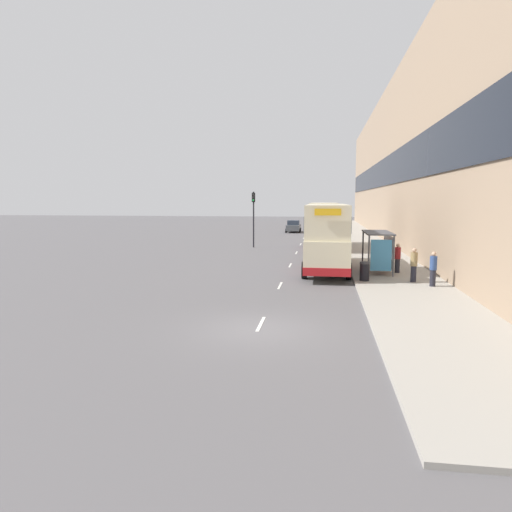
% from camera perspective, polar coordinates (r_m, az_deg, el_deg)
% --- Properties ---
extents(ground_plane, '(220.00, 220.00, 0.00)m').
position_cam_1_polar(ground_plane, '(16.45, 0.26, -9.17)').
color(ground_plane, '#5B595B').
extents(pavement, '(5.00, 93.00, 0.14)m').
position_cam_1_polar(pavement, '(54.50, 12.81, 2.11)').
color(pavement, '#A39E93').
rests_on(pavement, ground_plane).
extents(terrace_facade, '(3.10, 93.00, 17.07)m').
position_cam_1_polar(terrace_facade, '(54.91, 17.28, 10.84)').
color(terrace_facade, '#9E846B').
rests_on(terrace_facade, ground_plane).
extents(lane_mark_0, '(0.12, 2.00, 0.01)m').
position_cam_1_polar(lane_mark_0, '(17.14, 0.61, -8.48)').
color(lane_mark_0, silver).
rests_on(lane_mark_0, ground_plane).
extents(lane_mark_1, '(0.12, 2.00, 0.01)m').
position_cam_1_polar(lane_mark_1, '(24.62, 3.02, -3.70)').
color(lane_mark_1, silver).
rests_on(lane_mark_1, ground_plane).
extents(lane_mark_2, '(0.12, 2.00, 0.01)m').
position_cam_1_polar(lane_mark_2, '(32.22, 4.30, -1.16)').
color(lane_mark_2, silver).
rests_on(lane_mark_2, ground_plane).
extents(lane_mark_3, '(0.12, 2.00, 0.01)m').
position_cam_1_polar(lane_mark_3, '(39.87, 5.08, 0.41)').
color(lane_mark_3, silver).
rests_on(lane_mark_3, ground_plane).
extents(lane_mark_4, '(0.12, 2.00, 0.01)m').
position_cam_1_polar(lane_mark_4, '(47.55, 5.61, 1.47)').
color(lane_mark_4, silver).
rests_on(lane_mark_4, ground_plane).
extents(lane_mark_5, '(0.12, 2.00, 0.01)m').
position_cam_1_polar(lane_mark_5, '(55.24, 6.00, 2.24)').
color(lane_mark_5, silver).
rests_on(lane_mark_5, ground_plane).
extents(bus_shelter, '(1.60, 4.20, 2.48)m').
position_cam_1_polar(bus_shelter, '(28.96, 15.34, 1.41)').
color(bus_shelter, '#4C4C51').
rests_on(bus_shelter, ground_plane).
extents(double_decker_bus_near, '(2.85, 10.75, 4.30)m').
position_cam_1_polar(double_decker_bus_near, '(29.90, 8.80, 2.53)').
color(double_decker_bus_near, beige).
rests_on(double_decker_bus_near, ground_plane).
extents(double_decker_bus_ahead, '(2.85, 10.26, 4.30)m').
position_cam_1_polar(double_decker_bus_ahead, '(43.40, 8.44, 3.92)').
color(double_decker_bus_ahead, beige).
rests_on(double_decker_bus_ahead, ground_plane).
extents(car_0, '(2.07, 4.36, 1.71)m').
position_cam_1_polar(car_0, '(65.24, 4.70, 3.73)').
color(car_0, '#4C5156').
rests_on(car_0, ground_plane).
extents(pedestrian_at_shelter, '(0.37, 0.37, 1.86)m').
position_cam_1_polar(pedestrian_at_shelter, '(26.18, 19.12, -1.04)').
color(pedestrian_at_shelter, '#23232D').
rests_on(pedestrian_at_shelter, ground_plane).
extents(pedestrian_1, '(0.36, 0.36, 1.81)m').
position_cam_1_polar(pedestrian_1, '(29.21, 17.28, -0.22)').
color(pedestrian_1, '#23232D').
rests_on(pedestrian_1, ground_plane).
extents(pedestrian_2, '(0.36, 0.36, 1.80)m').
position_cam_1_polar(pedestrian_2, '(25.24, 21.27, -1.48)').
color(pedestrian_2, '#23232D').
rests_on(pedestrian_2, ground_plane).
extents(litter_bin, '(0.55, 0.55, 1.05)m').
position_cam_1_polar(litter_bin, '(25.88, 13.41, -1.87)').
color(litter_bin, black).
rests_on(litter_bin, ground_plane).
extents(traffic_light_far_kerb, '(0.30, 0.32, 5.37)m').
position_cam_1_polar(traffic_light_far_kerb, '(44.10, -0.31, 5.73)').
color(traffic_light_far_kerb, black).
rests_on(traffic_light_far_kerb, ground_plane).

